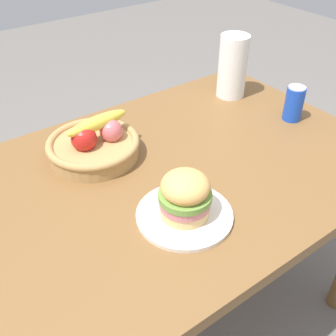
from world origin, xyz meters
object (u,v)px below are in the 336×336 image
at_px(sandwich, 185,195).
at_px(paper_towel_roll, 233,66).
at_px(soda_can, 294,103).
at_px(fruit_basket, 94,144).
at_px(plate, 184,215).

height_order(sandwich, paper_towel_roll, paper_towel_roll).
height_order(sandwich, soda_can, sandwich).
distance_m(soda_can, paper_towel_roll, 0.28).
relative_size(sandwich, fruit_basket, 0.47).
height_order(soda_can, fruit_basket, fruit_basket).
bearing_deg(soda_can, plate, -164.42).
relative_size(sandwich, paper_towel_roll, 0.57).
height_order(plate, sandwich, sandwich).
relative_size(plate, soda_can, 2.02).
bearing_deg(paper_towel_roll, soda_can, -80.11).
bearing_deg(plate, fruit_basket, 98.37).
relative_size(plate, sandwich, 1.85).
distance_m(soda_can, fruit_basket, 0.72).
bearing_deg(fruit_basket, soda_can, -17.10).
bearing_deg(paper_towel_roll, fruit_basket, -174.49).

